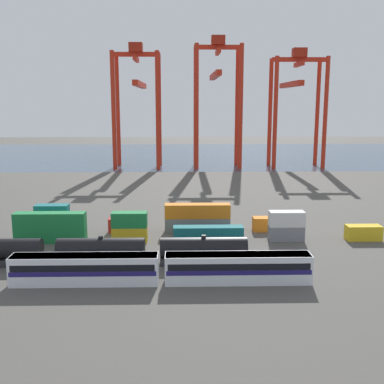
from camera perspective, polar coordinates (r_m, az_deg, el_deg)
The scene contains 21 objects.
ground_plane at distance 121.03m, azimuth 0.84°, elevation -0.44°, with size 420.00×420.00×0.00m, color #4C4944.
harbour_water at distance 217.09m, azimuth -0.14°, elevation 4.58°, with size 400.00×110.00×0.01m, color #384C60.
passenger_train at distance 63.03m, azimuth -3.72°, elevation -9.14°, with size 39.73×3.14×3.90m.
freight_tank_row at distance 70.98m, azimuth -11.01°, elevation -7.06°, with size 43.22×2.94×4.40m.
shipping_container_0 at distance 84.41m, azimuth -16.82°, elevation -5.00°, with size 12.10×2.44×2.60m, color #197538.
shipping_container_1 at distance 83.76m, azimuth -16.92°, elevation -3.28°, with size 12.10×2.44×2.60m, color #197538.
shipping_container_2 at distance 81.85m, azimuth -7.59°, elevation -5.11°, with size 6.04×2.44×2.60m, color gold.
shipping_container_3 at distance 81.17m, azimuth -7.63°, elevation -3.35°, with size 6.04×2.44×2.60m, color #197538.
shipping_container_4 at distance 81.49m, azimuth 1.99°, elevation -5.09°, with size 12.10×2.44×2.60m, color #146066.
shipping_container_5 at distance 83.38m, azimuth 11.38°, elevation -4.93°, with size 6.04×2.44×2.60m, color slate.
shipping_container_6 at distance 82.72m, azimuth 11.45°, elevation -3.20°, with size 6.04×2.44×2.60m, color silver.
shipping_container_7 at distance 87.36m, azimuth 20.13°, elevation -4.67°, with size 6.04×2.44×2.60m, color gold.
shipping_container_11 at distance 90.60m, azimuth -16.59°, elevation -3.91°, with size 6.04×2.44×2.60m, color silver.
shipping_container_12 at distance 89.99m, azimuth -16.68°, elevation -2.31°, with size 6.04×2.44×2.60m, color #146066.
shipping_container_13 at distance 88.03m, azimuth -8.12°, elevation -3.99°, with size 6.04×2.44×2.60m, color #AD211C.
shipping_container_14 at distance 87.46m, azimuth 0.66°, elevation -3.97°, with size 12.10×2.44×2.60m, color slate.
shipping_container_15 at distance 86.83m, azimuth 0.67°, elevation -2.31°, with size 12.10×2.44×2.60m, color orange.
shipping_container_16 at distance 88.94m, azimuth 9.35°, elevation -3.87°, with size 6.04×2.44×2.60m, color orange.
gantry_crane_west at distance 177.79m, azimuth -6.63°, elevation 11.83°, with size 17.16×41.97×44.57m.
gantry_crane_central at distance 177.07m, azimuth 3.06°, elevation 12.44°, with size 17.26×39.21×47.10m.
gantry_crane_east at distance 180.99m, azimuth 12.55°, elevation 11.37°, with size 19.58×33.99×42.90m.
Camera 1 is at (-4.58, -78.61, 23.65)m, focal length 43.81 mm.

